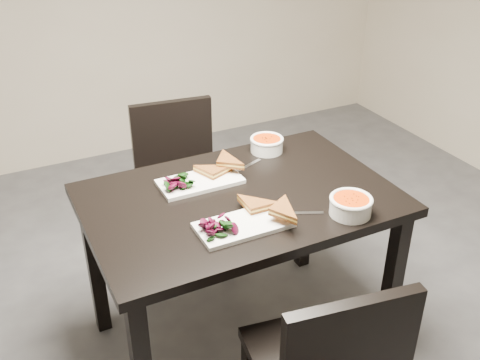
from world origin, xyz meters
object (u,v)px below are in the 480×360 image
(table, at_px, (240,217))
(chair_far, at_px, (179,175))
(plate_far, at_px, (200,182))
(soup_bowl_near, at_px, (351,205))
(soup_bowl_far, at_px, (267,144))
(plate_near, at_px, (244,225))

(table, bearing_deg, chair_far, 89.34)
(chair_far, relative_size, plate_far, 2.53)
(soup_bowl_near, relative_size, soup_bowl_far, 1.06)
(table, relative_size, plate_far, 3.58)
(chair_far, xyz_separation_m, soup_bowl_near, (0.30, -1.02, 0.31))
(soup_bowl_near, xyz_separation_m, soup_bowl_far, (-0.02, 0.60, -0.00))
(plate_near, relative_size, plate_far, 1.01)
(chair_far, distance_m, plate_far, 0.63)
(plate_near, bearing_deg, chair_far, 84.15)
(soup_bowl_far, bearing_deg, plate_near, -126.47)
(soup_bowl_near, bearing_deg, plate_far, 131.63)
(table, bearing_deg, plate_far, 122.73)
(chair_far, bearing_deg, plate_near, -89.16)
(plate_near, xyz_separation_m, soup_bowl_near, (0.39, -0.10, 0.03))
(table, distance_m, soup_bowl_far, 0.43)
(table, xyz_separation_m, chair_far, (0.01, 0.72, -0.17))
(table, xyz_separation_m, soup_bowl_far, (0.28, 0.30, 0.14))
(chair_far, xyz_separation_m, soup_bowl_far, (0.27, -0.42, 0.30))
(chair_far, xyz_separation_m, plate_far, (-0.11, -0.56, 0.27))
(table, relative_size, soup_bowl_near, 7.47)
(plate_near, height_order, soup_bowl_near, soup_bowl_near)
(plate_near, bearing_deg, table, 66.85)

